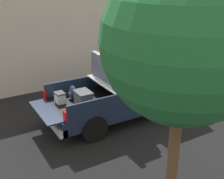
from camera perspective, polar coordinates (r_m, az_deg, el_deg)
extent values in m
plane|color=black|center=(10.54, 2.82, -4.91)|extent=(40.00, 40.00, 0.00)
cube|color=#162138|center=(10.27, 2.89, -1.83)|extent=(5.50, 1.92, 0.46)
cube|color=black|center=(9.61, -3.08, -1.96)|extent=(2.80, 1.80, 0.04)
cube|color=#162138|center=(10.30, -5.51, 1.05)|extent=(2.80, 0.06, 0.50)
cube|color=#162138|center=(8.78, -0.30, -2.75)|extent=(2.80, 0.06, 0.50)
cube|color=#162138|center=(10.17, 3.74, 0.84)|extent=(0.06, 1.80, 0.50)
cube|color=#162138|center=(9.05, -12.55, -4.13)|extent=(0.55, 1.80, 0.04)
cube|color=#B2B2B7|center=(9.77, 0.88, 1.66)|extent=(1.25, 1.92, 0.04)
cube|color=#162138|center=(10.84, 8.92, 1.99)|extent=(2.30, 1.92, 0.50)
cube|color=#2D3842|center=(10.61, 8.67, 4.49)|extent=(1.94, 1.76, 0.53)
cube|color=#162138|center=(11.72, 14.06, 2.84)|extent=(0.40, 1.82, 0.38)
cube|color=#B2B2B7|center=(9.25, -11.45, -5.93)|extent=(0.24, 1.92, 0.24)
cube|color=red|center=(9.82, -12.88, -0.97)|extent=(0.06, 0.20, 0.28)
cube|color=red|center=(8.30, -9.01, -5.14)|extent=(0.06, 0.20, 0.28)
cylinder|color=black|center=(11.96, 7.59, 0.50)|extent=(0.82, 0.30, 0.82)
cylinder|color=black|center=(10.75, 13.30, -2.52)|extent=(0.82, 0.30, 0.82)
cylinder|color=black|center=(10.33, -8.01, -3.17)|extent=(0.82, 0.30, 0.82)
cylinder|color=black|center=(8.90, -3.54, -7.41)|extent=(0.82, 0.30, 0.82)
cube|color=#474C56|center=(9.01, -5.54, -2.02)|extent=(0.40, 0.55, 0.46)
cube|color=#31353C|center=(8.91, -5.60, -0.53)|extent=(0.44, 0.59, 0.05)
ellipsoid|color=#283351|center=(9.34, -6.34, -1.11)|extent=(0.20, 0.36, 0.47)
ellipsoid|color=#283351|center=(9.33, -6.94, -1.64)|extent=(0.09, 0.25, 0.21)
ellipsoid|color=#283351|center=(9.61, -7.53, -0.54)|extent=(0.20, 0.36, 0.45)
ellipsoid|color=#283351|center=(9.60, -8.11, -1.04)|extent=(0.09, 0.25, 0.20)
cube|color=white|center=(9.43, -10.01, -1.64)|extent=(0.26, 0.34, 0.30)
cube|color=#262628|center=(9.37, -10.08, -0.69)|extent=(0.28, 0.36, 0.04)
cube|color=#4C5166|center=(9.69, 0.89, 2.93)|extent=(0.83, 2.01, 0.42)
cube|color=#4C5166|center=(9.40, -0.83, 4.95)|extent=(0.16, 2.01, 0.40)
cube|color=#4C5166|center=(10.36, -1.47, 6.08)|extent=(0.59, 0.20, 0.22)
cube|color=#4C5166|center=(8.90, 4.21, 3.25)|extent=(0.59, 0.20, 0.22)
cube|color=yellow|center=(9.88, -0.46, 7.08)|extent=(0.93, 0.03, 0.02)
cube|color=yellow|center=(9.14, 2.40, 5.79)|extent=(0.93, 0.03, 0.02)
cube|color=beige|center=(13.35, -4.05, 9.99)|extent=(9.54, 0.36, 3.95)
cylinder|color=brown|center=(5.96, 11.67, -12.81)|extent=(0.22, 0.22, 2.87)
sphere|color=#1F6431|center=(5.03, 13.69, 8.95)|extent=(2.81, 2.81, 2.81)
cylinder|color=#2D2D33|center=(14.97, 9.16, 5.08)|extent=(0.56, 0.56, 0.90)
cylinder|color=#2D2D33|center=(14.83, 9.28, 6.89)|extent=(0.60, 0.60, 0.08)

